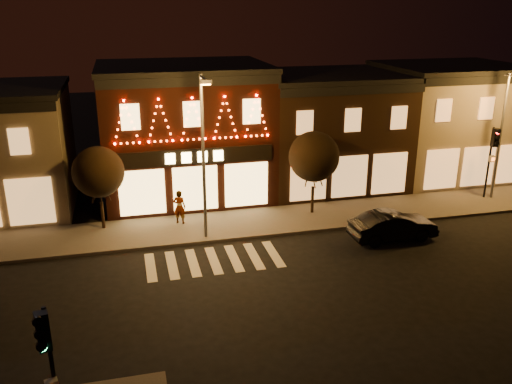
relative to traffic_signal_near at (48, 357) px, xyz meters
name	(u,v)px	position (x,y,z in m)	size (l,w,h in m)	color
ground	(230,303)	(5.98, 6.99, -3.36)	(120.00, 120.00, 0.00)	black
sidewalk_far	(237,224)	(7.98, 14.99, -3.29)	(44.00, 4.00, 0.15)	#47423D
building_pulp	(185,131)	(5.98, 20.97, 0.80)	(10.20, 8.34, 8.30)	black
building_right_a	(327,129)	(15.48, 20.98, 0.40)	(9.20, 8.28, 7.50)	#341F12
building_right_b	(447,120)	(24.48, 20.98, 0.55)	(9.20, 8.28, 7.80)	#7E7359
traffic_signal_near	(48,357)	(0.00, 0.00, 0.00)	(0.38, 0.48, 4.56)	black
traffic_signal_far	(493,148)	(24.04, 15.23, 0.00)	(0.34, 0.50, 4.50)	black
streetlamp_mid	(204,146)	(6.01, 13.34, 1.73)	(0.53, 1.92, 8.43)	#59595E
streetlamp_right	(503,128)	(24.38, 14.99, 1.33)	(0.65, 1.77, 7.74)	#59595E
tree_left	(98,172)	(0.78, 16.07, -0.03)	(2.72, 2.72, 4.55)	black
tree_right	(314,157)	(12.60, 15.54, 0.16)	(2.89, 2.89, 4.82)	black
dark_sedan	(393,226)	(15.50, 11.19, -2.61)	(1.60, 4.58, 1.51)	black
pedestrian	(180,207)	(4.91, 15.73, -2.26)	(0.70, 0.46, 1.92)	gray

